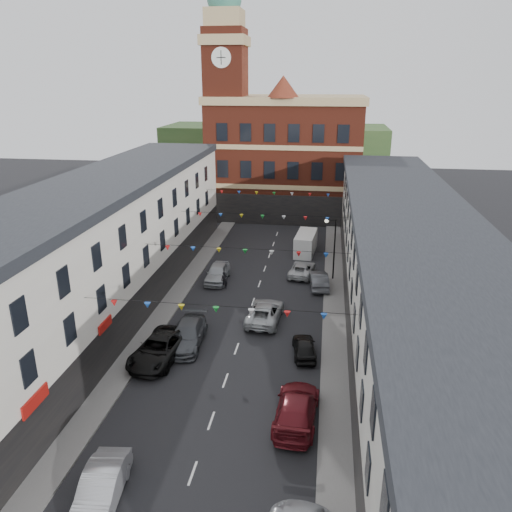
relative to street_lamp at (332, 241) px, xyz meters
The scene contains 20 objects.
ground 15.94m from the street_lamp, 115.07° to the right, with size 160.00×160.00×0.00m, color black.
pavement_left 18.43m from the street_lamp, 138.26° to the right, with size 1.80×64.00×0.15m, color #605E5B.
pavement_right 12.60m from the street_lamp, 88.33° to the right, with size 1.80×64.00×0.15m, color #605E5B.
terrace_left 22.52m from the street_lamp, 144.66° to the right, with size 8.40×56.00×10.70m.
terrace_right 14.04m from the street_lamp, 68.09° to the right, with size 8.40×56.00×9.70m.
civic_building 25.18m from the street_lamp, 105.30° to the left, with size 20.60×13.30×18.50m.
clock_tower 27.57m from the street_lamp, 123.79° to the left, with size 5.60×5.60×30.00m.
distant_hill 49.16m from the street_lamp, 102.40° to the left, with size 40.00×14.00×10.00m, color #2F5226.
street_lamp is the anchor object (origin of this frame).
car_left_b 30.21m from the street_lamp, 109.74° to the right, with size 1.65×4.74×1.56m, color #97999E.
car_left_c 20.03m from the street_lamp, 125.53° to the right, with size 2.73×5.92×1.65m, color black.
car_left_d 17.49m from the street_lamp, 126.14° to the right, with size 2.25×5.53×1.60m, color #44474C.
car_left_e 11.18m from the street_lamp, behind, with size 1.94×4.81×1.64m, color #A0A4A9.
car_right_c 21.60m from the street_lamp, 94.87° to the right, with size 2.30×5.66×1.64m, color maroon.
car_right_d 14.66m from the street_lamp, 96.99° to the right, with size 1.53×3.79×1.29m, color black.
car_right_e 3.91m from the street_lamp, 117.47° to the right, with size 1.53×4.40×1.45m, color #4C4F54.
car_right_f 4.32m from the street_lamp, 164.54° to the left, with size 2.14×4.64×1.29m, color #B8BABD.
moving_car 11.09m from the street_lamp, 118.67° to the right, with size 2.48×5.37×1.49m, color #B1B5B8.
white_van 8.40m from the street_lamp, 110.15° to the left, with size 1.95×5.08×2.25m, color silver.
pedestrian 10.67m from the street_lamp, 159.29° to the right, with size 0.60×0.39×1.65m, color black.
Camera 1 is at (5.82, -30.69, 18.20)m, focal length 35.00 mm.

